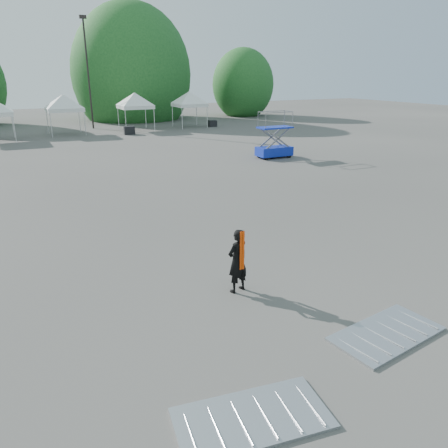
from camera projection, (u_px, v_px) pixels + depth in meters
name	position (u px, v px, depth m)	size (l,w,h in m)	color
ground	(202.00, 249.00, 13.21)	(120.00, 120.00, 0.00)	#474442
light_pole_east	(88.00, 67.00, 39.64)	(0.60, 0.25, 9.80)	black
tree_mid_e	(132.00, 74.00, 48.31)	(5.12, 5.12, 7.79)	#382314
tree_far_e	(243.00, 85.00, 52.56)	(3.84, 3.84, 5.84)	#382314
tent_e	(63.00, 97.00, 36.43)	(4.07, 4.07, 3.88)	silver
tent_f	(135.00, 96.00, 39.21)	(3.98, 3.98, 3.88)	silver
tent_g	(189.00, 94.00, 41.45)	(3.91, 3.91, 3.88)	silver
man	(238.00, 261.00, 10.43)	(0.66, 0.53, 1.60)	black
scissor_lift	(275.00, 135.00, 26.85)	(2.19, 1.12, 2.81)	#0B2394
barrier_left	(252.00, 417.00, 6.72)	(2.53, 1.52, 0.08)	#ACAFB4
barrier_mid	(387.00, 333.00, 8.89)	(2.51, 1.49, 0.08)	#ACAFB4
crate_mid	(129.00, 130.00, 37.35)	(0.89, 0.69, 0.69)	black
crate_east	(212.00, 123.00, 42.71)	(0.77, 0.60, 0.60)	black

